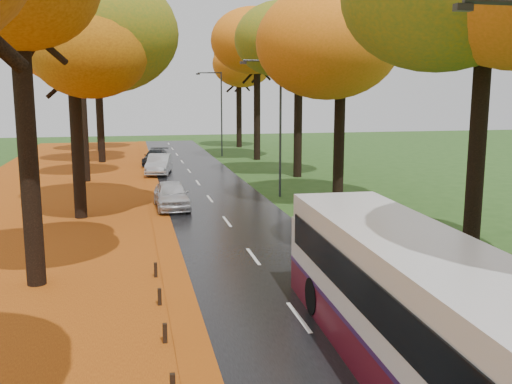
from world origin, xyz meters
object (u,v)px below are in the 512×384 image
object	(u,v)px
car_white	(172,195)
car_silver	(159,164)
bus	(412,302)
streetlamp_mid	(276,117)
streetlamp_far	(219,107)
car_dark	(156,157)

from	to	relation	value
car_white	car_silver	xyz separation A→B (m)	(0.00, 13.02, 0.02)
bus	car_white	bearing A→B (deg)	103.74
streetlamp_mid	streetlamp_far	xyz separation A→B (m)	(0.00, 22.00, 0.00)
bus	streetlamp_far	bearing A→B (deg)	89.07
bus	car_white	size ratio (longest dim) A/B	2.73
streetlamp_mid	car_white	distance (m)	7.76
streetlamp_mid	car_dark	bearing A→B (deg)	110.97
streetlamp_far	car_white	xyz separation A→B (m)	(-6.30, -24.25, -3.95)
bus	car_silver	bearing A→B (deg)	99.14
streetlamp_far	car_silver	size ratio (longest dim) A/B	1.77
bus	car_dark	world-z (taller)	bus
streetlamp_far	car_silver	bearing A→B (deg)	-119.29
car_silver	car_white	bearing A→B (deg)	-80.09
streetlamp_mid	car_silver	distance (m)	13.08
car_silver	car_dark	xyz separation A→B (m)	(0.00, 5.65, -0.10)
car_white	car_silver	world-z (taller)	car_silver
streetlamp_far	bus	bearing A→B (deg)	-93.16
streetlamp_mid	car_dark	size ratio (longest dim) A/B	1.80
car_white	streetlamp_mid	bearing A→B (deg)	17.81
car_white	streetlamp_far	bearing A→B (deg)	73.63
car_dark	car_silver	bearing A→B (deg)	-78.38
car_white	car_silver	distance (m)	13.02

